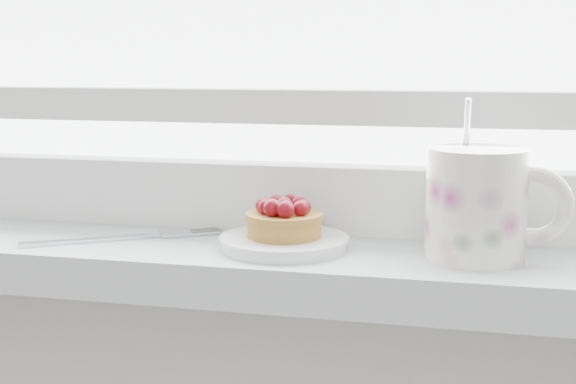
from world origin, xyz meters
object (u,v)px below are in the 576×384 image
(floral_mug, at_px, (480,202))
(fork, at_px, (123,237))
(saucer, at_px, (284,243))
(raspberry_tart, at_px, (284,219))

(floral_mug, distance_m, fork, 0.35)
(saucer, height_order, floral_mug, floral_mug)
(saucer, xyz_separation_m, floral_mug, (0.18, 0.00, 0.05))
(saucer, height_order, fork, saucer)
(saucer, height_order, raspberry_tart, raspberry_tart)
(floral_mug, height_order, fork, floral_mug)
(saucer, distance_m, raspberry_tart, 0.02)
(floral_mug, relative_size, fork, 0.81)
(saucer, relative_size, floral_mug, 0.86)
(saucer, bearing_deg, fork, 179.57)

